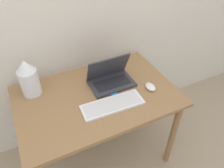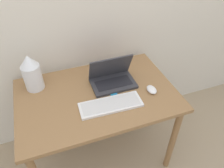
{
  "view_description": "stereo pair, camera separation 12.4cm",
  "coord_description": "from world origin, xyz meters",
  "px_view_note": "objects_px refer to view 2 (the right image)",
  "views": [
    {
      "loc": [
        -0.41,
        -0.73,
        1.86
      ],
      "look_at": [
        0.1,
        0.34,
        0.87
      ],
      "focal_mm": 35.0,
      "sensor_mm": 36.0,
      "label": 1
    },
    {
      "loc": [
        -0.3,
        -0.78,
        1.86
      ],
      "look_at": [
        0.1,
        0.34,
        0.87
      ],
      "focal_mm": 35.0,
      "sensor_mm": 36.0,
      "label": 2
    }
  ],
  "objects_px": {
    "mp3_player": "(114,95)",
    "keyboard": "(111,105)",
    "laptop": "(112,78)",
    "mouse": "(152,90)",
    "vase": "(32,73)"
  },
  "relations": [
    {
      "from": "laptop",
      "to": "vase",
      "type": "distance_m",
      "value": 0.6
    },
    {
      "from": "keyboard",
      "to": "mp3_player",
      "type": "height_order",
      "value": "keyboard"
    },
    {
      "from": "laptop",
      "to": "vase",
      "type": "xyz_separation_m",
      "value": [
        -0.57,
        0.14,
        0.09
      ]
    },
    {
      "from": "mouse",
      "to": "mp3_player",
      "type": "distance_m",
      "value": 0.28
    },
    {
      "from": "mp3_player",
      "to": "laptop",
      "type": "bearing_deg",
      "value": 76.33
    },
    {
      "from": "mouse",
      "to": "vase",
      "type": "distance_m",
      "value": 0.89
    },
    {
      "from": "laptop",
      "to": "mp3_player",
      "type": "bearing_deg",
      "value": -103.67
    },
    {
      "from": "keyboard",
      "to": "vase",
      "type": "xyz_separation_m",
      "value": [
        -0.48,
        0.38,
        0.13
      ]
    },
    {
      "from": "mouse",
      "to": "mp3_player",
      "type": "relative_size",
      "value": 1.68
    },
    {
      "from": "laptop",
      "to": "vase",
      "type": "height_order",
      "value": "vase"
    },
    {
      "from": "keyboard",
      "to": "vase",
      "type": "bearing_deg",
      "value": 141.4
    },
    {
      "from": "laptop",
      "to": "mouse",
      "type": "distance_m",
      "value": 0.31
    },
    {
      "from": "mp3_player",
      "to": "keyboard",
      "type": "bearing_deg",
      "value": -124.04
    },
    {
      "from": "laptop",
      "to": "keyboard",
      "type": "xyz_separation_m",
      "value": [
        -0.1,
        -0.24,
        -0.04
      ]
    },
    {
      "from": "keyboard",
      "to": "vase",
      "type": "relative_size",
      "value": 1.55
    }
  ]
}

